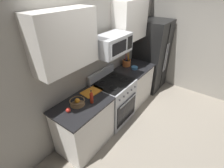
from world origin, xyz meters
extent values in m
plane|color=gray|center=(0.00, 0.00, 0.00)|extent=(16.00, 16.00, 0.00)
cube|color=#9E998E|center=(0.00, 1.05, 1.30)|extent=(8.00, 0.10, 2.60)
cube|color=silver|center=(-0.87, 0.65, 0.44)|extent=(0.92, 0.62, 0.88)
cube|color=black|center=(-0.87, 0.65, 0.90)|extent=(0.96, 0.66, 0.03)
cube|color=#B2B5BA|center=(0.00, 0.65, 0.46)|extent=(0.76, 0.66, 0.91)
cube|color=black|center=(0.00, 0.32, 0.36)|extent=(0.67, 0.01, 0.51)
cylinder|color=#B2B5BA|center=(0.00, 0.29, 0.62)|extent=(0.57, 0.02, 0.02)
cube|color=black|center=(0.00, 0.65, 0.92)|extent=(0.73, 0.59, 0.02)
cube|color=#B2B5BA|center=(0.00, 0.95, 1.00)|extent=(0.76, 0.06, 0.18)
torus|color=black|center=(-0.18, 0.52, 0.93)|extent=(0.17, 0.17, 0.02)
torus|color=black|center=(0.18, 0.52, 0.93)|extent=(0.17, 0.17, 0.02)
torus|color=black|center=(-0.18, 0.79, 0.93)|extent=(0.17, 0.17, 0.02)
torus|color=black|center=(0.18, 0.79, 0.93)|extent=(0.17, 0.17, 0.02)
cylinder|color=#4C4C51|center=(-0.27, 0.31, 0.79)|extent=(0.04, 0.02, 0.04)
cylinder|color=#4C4C51|center=(-0.14, 0.31, 0.79)|extent=(0.04, 0.02, 0.04)
cylinder|color=#4C4C51|center=(0.00, 0.31, 0.79)|extent=(0.04, 0.02, 0.04)
cylinder|color=#4C4C51|center=(0.14, 0.31, 0.79)|extent=(0.04, 0.02, 0.04)
cylinder|color=#4C4C51|center=(0.27, 0.31, 0.79)|extent=(0.04, 0.02, 0.04)
cube|color=silver|center=(0.83, 0.65, 0.44)|extent=(0.84, 0.62, 0.88)
cube|color=black|center=(0.83, 0.65, 0.90)|extent=(0.88, 0.66, 0.03)
cube|color=black|center=(1.70, 0.64, 0.91)|extent=(0.82, 0.73, 1.82)
cube|color=black|center=(1.70, 0.27, 0.91)|extent=(0.01, 0.01, 1.73)
cylinder|color=#B2B5BA|center=(1.65, 0.24, 0.95)|extent=(0.02, 0.02, 0.73)
cylinder|color=#B2B5BA|center=(1.75, 0.24, 0.95)|extent=(0.02, 0.02, 0.73)
cube|color=#9E998E|center=(2.21, 0.00, 1.30)|extent=(0.10, 8.00, 2.60)
cube|color=#B2B5BA|center=(0.00, 0.69, 1.67)|extent=(0.73, 0.40, 0.32)
cube|color=black|center=(-0.07, 0.48, 1.67)|extent=(0.40, 0.01, 0.20)
cube|color=black|center=(0.26, 0.48, 1.67)|extent=(0.15, 0.01, 0.23)
cylinder|color=#B2B5BA|center=(-0.33, 0.46, 1.67)|extent=(0.02, 0.02, 0.23)
cube|color=silver|center=(-0.87, 0.83, 1.92)|extent=(0.95, 0.34, 0.79)
cube|color=silver|center=(0.84, 0.83, 1.92)|extent=(0.87, 0.34, 0.79)
cylinder|color=#D1662D|center=(0.80, 0.85, 0.98)|extent=(0.19, 0.19, 0.14)
cylinder|color=black|center=(0.80, 0.85, 0.99)|extent=(0.15, 0.15, 0.12)
cylinder|color=red|center=(0.79, 0.87, 1.07)|extent=(0.05, 0.03, 0.26)
cylinder|color=orange|center=(0.81, 0.83, 1.08)|extent=(0.07, 0.02, 0.29)
cylinder|color=orange|center=(0.81, 0.81, 1.05)|extent=(0.05, 0.02, 0.23)
cylinder|color=blue|center=(0.80, 0.85, 1.07)|extent=(0.02, 0.05, 0.26)
cylinder|color=orange|center=(0.81, 0.81, 1.09)|extent=(0.05, 0.02, 0.31)
cone|color=brown|center=(-0.90, 0.71, 0.95)|extent=(0.24, 0.24, 0.08)
torus|color=brown|center=(-0.90, 0.71, 0.99)|extent=(0.24, 0.24, 0.02)
sphere|color=red|center=(-0.90, 0.72, 0.98)|extent=(0.07, 0.07, 0.07)
sphere|color=orange|center=(-0.90, 0.71, 0.98)|extent=(0.08, 0.08, 0.08)
sphere|color=red|center=(-1.11, 0.69, 0.95)|extent=(0.07, 0.07, 0.07)
cube|color=orange|center=(-0.50, 0.77, 0.92)|extent=(0.39, 0.28, 0.02)
cylinder|color=red|center=(-0.73, 0.56, 1.00)|extent=(0.06, 0.06, 0.17)
cone|color=red|center=(-0.73, 0.56, 1.11)|extent=(0.05, 0.05, 0.05)
cylinder|color=black|center=(-0.73, 0.56, 1.14)|extent=(0.02, 0.02, 0.01)
cylinder|color=teal|center=(0.76, 0.62, 0.93)|extent=(0.14, 0.14, 0.05)
torus|color=teal|center=(0.76, 0.62, 0.96)|extent=(0.14, 0.14, 0.01)
camera|label=1|loc=(-2.28, -0.98, 2.59)|focal=26.84mm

